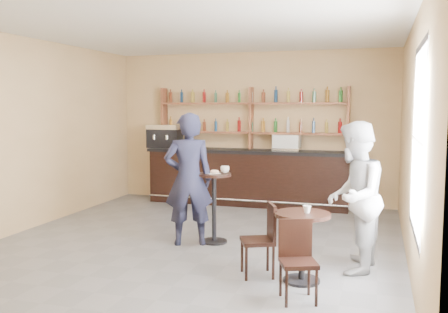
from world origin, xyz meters
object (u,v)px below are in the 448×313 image
(bar_counter, at_px, (248,177))
(cafe_table, at_px, (302,247))
(patron_second, at_px, (354,197))
(man_main, at_px, (189,179))
(pedestal_table, at_px, (214,208))
(chair_west, at_px, (257,240))
(pastry_case, at_px, (287,143))
(chair_south, at_px, (298,262))
(espresso_machine, at_px, (165,136))

(bar_counter, relative_size, cafe_table, 5.16)
(cafe_table, distance_m, patron_second, 0.96)
(man_main, relative_size, patron_second, 1.05)
(patron_second, bearing_deg, pedestal_table, -102.41)
(pedestal_table, relative_size, patron_second, 0.56)
(man_main, bearing_deg, pedestal_table, -170.96)
(pedestal_table, xyz_separation_m, chair_west, (0.98, -1.26, -0.09))
(pastry_case, height_order, man_main, man_main)
(pedestal_table, bearing_deg, chair_west, -52.26)
(chair_south, distance_m, patron_second, 1.39)
(pastry_case, relative_size, chair_south, 0.64)
(bar_counter, distance_m, chair_south, 5.24)
(man_main, bearing_deg, chair_west, 117.26)
(espresso_machine, xyz_separation_m, patron_second, (4.21, -3.72, -0.47))
(pastry_case, relative_size, cafe_table, 0.66)
(bar_counter, relative_size, man_main, 2.17)
(man_main, relative_size, cafe_table, 2.38)
(bar_counter, bearing_deg, chair_west, -73.83)
(bar_counter, bearing_deg, espresso_machine, 180.00)
(chair_south, bearing_deg, chair_west, 110.76)
(bar_counter, bearing_deg, pedestal_table, -85.10)
(cafe_table, relative_size, chair_south, 0.97)
(pedestal_table, relative_size, man_main, 0.54)
(espresso_machine, distance_m, pastry_case, 2.70)
(espresso_machine, distance_m, cafe_table, 5.74)
(man_main, distance_m, chair_south, 2.61)
(pedestal_table, xyz_separation_m, man_main, (-0.33, -0.21, 0.46))
(cafe_table, xyz_separation_m, chair_west, (-0.55, 0.05, 0.03))
(espresso_machine, height_order, pastry_case, espresso_machine)
(bar_counter, bearing_deg, pastry_case, 0.00)
(bar_counter, bearing_deg, chair_south, -69.50)
(pedestal_table, bearing_deg, espresso_machine, 125.52)
(pastry_case, xyz_separation_m, cafe_table, (0.96, -4.30, -0.91))
(bar_counter, bearing_deg, patron_second, -57.88)
(man_main, bearing_deg, bar_counter, -115.25)
(bar_counter, relative_size, chair_south, 5.00)
(chair_south, bearing_deg, patron_second, 45.24)
(espresso_machine, bearing_deg, patron_second, -45.35)
(chair_west, bearing_deg, espresso_machine, -167.91)
(espresso_machine, relative_size, chair_south, 0.82)
(espresso_machine, relative_size, patron_second, 0.37)
(cafe_table, xyz_separation_m, patron_second, (0.55, 0.59, 0.53))
(pedestal_table, relative_size, chair_south, 1.24)
(pedestal_table, distance_m, patron_second, 2.24)
(bar_counter, height_order, man_main, man_main)
(cafe_table, height_order, chair_west, chair_west)
(chair_west, height_order, chair_south, chair_west)
(espresso_machine, bearing_deg, pedestal_table, -58.41)
(man_main, xyz_separation_m, chair_west, (1.31, -1.05, -0.54))
(espresso_machine, height_order, chair_south, espresso_machine)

